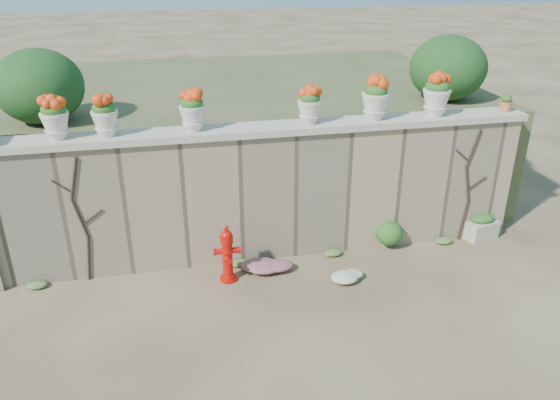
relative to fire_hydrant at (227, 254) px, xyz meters
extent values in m
plane|color=#473623|center=(0.70, -1.15, -0.44)|extent=(80.00, 80.00, 0.00)
cube|color=#8D7B5E|center=(0.70, 0.65, 0.56)|extent=(8.00, 0.40, 2.00)
cube|color=#B7AE9B|center=(0.70, 0.65, 1.61)|extent=(8.10, 0.52, 0.10)
cube|color=#384C23|center=(0.70, 3.85, 0.56)|extent=(9.00, 6.00, 2.00)
ellipsoid|color=#143814|center=(-2.50, 1.85, 2.11)|extent=(1.30, 1.30, 1.10)
ellipsoid|color=#143814|center=(4.10, 1.85, 2.11)|extent=(1.30, 1.30, 1.10)
cylinder|color=black|center=(-1.96, 0.43, -0.09)|extent=(0.12, 0.04, 0.70)
cylinder|color=black|center=(-1.98, 0.43, 0.56)|extent=(0.17, 0.04, 0.61)
cylinder|color=black|center=(-1.97, 0.43, 1.16)|extent=(0.18, 0.04, 0.61)
cylinder|color=black|center=(-1.82, 0.43, 0.56)|extent=(0.30, 0.02, 0.22)
cylinder|color=black|center=(-2.15, 0.43, 1.06)|extent=(0.25, 0.02, 0.21)
cylinder|color=black|center=(3.94, 0.43, -0.09)|extent=(0.12, 0.04, 0.70)
cylinder|color=black|center=(3.92, 0.43, 0.56)|extent=(0.17, 0.04, 0.61)
cylinder|color=black|center=(3.93, 0.43, 1.16)|extent=(0.18, 0.04, 0.61)
cylinder|color=black|center=(4.08, 0.43, 0.56)|extent=(0.30, 0.02, 0.22)
cylinder|color=black|center=(3.75, 0.43, 1.06)|extent=(0.25, 0.02, 0.21)
cylinder|color=red|center=(0.00, 0.00, -0.42)|extent=(0.25, 0.25, 0.04)
cylinder|color=red|center=(0.00, 0.00, -0.09)|extent=(0.15, 0.15, 0.55)
cylinder|color=red|center=(0.00, 0.00, 0.05)|extent=(0.19, 0.19, 0.04)
cylinder|color=red|center=(0.00, 0.00, 0.23)|extent=(0.19, 0.19, 0.11)
ellipsoid|color=red|center=(0.00, 0.00, 0.32)|extent=(0.17, 0.17, 0.12)
cylinder|color=red|center=(0.00, 0.00, 0.39)|extent=(0.06, 0.06, 0.09)
cylinder|color=red|center=(-0.12, 0.00, 0.05)|extent=(0.13, 0.09, 0.09)
cylinder|color=red|center=(0.12, 0.00, 0.05)|extent=(0.13, 0.09, 0.09)
cylinder|color=red|center=(0.00, -0.10, -0.04)|extent=(0.08, 0.09, 0.08)
cube|color=#B7AE9B|center=(4.28, 0.40, -0.29)|extent=(0.59, 0.43, 0.31)
ellipsoid|color=#1E5119|center=(4.28, 0.40, -0.08)|extent=(0.45, 0.34, 0.16)
ellipsoid|color=#1E5119|center=(2.67, 0.40, -0.13)|extent=(0.65, 0.58, 0.62)
ellipsoid|color=#B42472|center=(0.61, 0.12, -0.33)|extent=(0.83, 0.55, 0.22)
ellipsoid|color=white|center=(1.69, -0.41, -0.35)|extent=(0.53, 0.43, 0.19)
ellipsoid|color=#1E5119|center=(-2.12, 0.65, 2.06)|extent=(0.32, 0.32, 0.19)
ellipsoid|color=red|center=(-2.12, 0.65, 2.14)|extent=(0.28, 0.28, 0.20)
ellipsoid|color=#1E5119|center=(-1.49, 0.65, 2.04)|extent=(0.31, 0.31, 0.18)
ellipsoid|color=red|center=(-1.49, 0.65, 2.12)|extent=(0.27, 0.27, 0.19)
ellipsoid|color=#1E5119|center=(-0.33, 0.65, 2.05)|extent=(0.31, 0.31, 0.19)
ellipsoid|color=red|center=(-0.33, 0.65, 2.13)|extent=(0.27, 0.27, 0.20)
ellipsoid|color=#1E5119|center=(1.34, 0.65, 2.04)|extent=(0.30, 0.30, 0.18)
ellipsoid|color=red|center=(1.34, 0.65, 2.11)|extent=(0.26, 0.26, 0.19)
ellipsoid|color=#1E5119|center=(2.34, 0.65, 2.10)|extent=(0.35, 0.35, 0.21)
ellipsoid|color=red|center=(2.34, 0.65, 2.18)|extent=(0.31, 0.31, 0.22)
ellipsoid|color=#1E5119|center=(3.31, 0.65, 2.11)|extent=(0.36, 0.36, 0.21)
ellipsoid|color=red|center=(3.31, 0.65, 2.19)|extent=(0.31, 0.31, 0.22)
ellipsoid|color=#1E5119|center=(4.50, 0.65, 1.85)|extent=(0.17, 0.17, 0.12)
camera|label=1|loc=(-0.65, -6.77, 3.97)|focal=35.00mm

